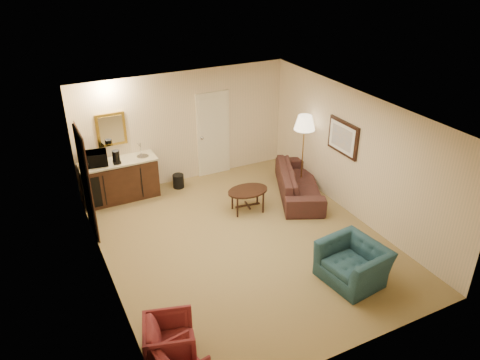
% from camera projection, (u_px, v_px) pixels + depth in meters
% --- Properties ---
extents(ground, '(6.00, 6.00, 0.00)m').
position_uv_depth(ground, '(244.00, 242.00, 8.92)').
color(ground, olive).
rests_on(ground, ground).
extents(room_walls, '(5.02, 6.01, 2.61)m').
position_uv_depth(room_walls, '(221.00, 146.00, 8.70)').
color(room_walls, beige).
rests_on(room_walls, ground).
extents(wetbar_cabinet, '(1.64, 0.58, 0.92)m').
position_uv_depth(wetbar_cabinet, '(120.00, 180.00, 10.21)').
color(wetbar_cabinet, '#381D11').
rests_on(wetbar_cabinet, ground).
extents(sofa, '(1.47, 2.22, 0.84)m').
position_uv_depth(sofa, '(299.00, 178.00, 10.38)').
color(sofa, black).
rests_on(sofa, ground).
extents(teal_armchair, '(0.80, 1.11, 0.90)m').
position_uv_depth(teal_armchair, '(354.00, 258.00, 7.75)').
color(teal_armchair, '#214453').
rests_on(teal_armchair, ground).
extents(rose_chair_near, '(0.79, 0.82, 0.69)m').
position_uv_depth(rose_chair_near, '(170.00, 339.00, 6.32)').
color(rose_chair_near, maroon).
rests_on(rose_chair_near, ground).
extents(coffee_table, '(0.95, 0.70, 0.50)m').
position_uv_depth(coffee_table, '(248.00, 200.00, 9.84)').
color(coffee_table, black).
rests_on(coffee_table, ground).
extents(floor_lamp, '(0.50, 0.50, 1.76)m').
position_uv_depth(floor_lamp, '(303.00, 152.00, 10.50)').
color(floor_lamp, '#B2833B').
rests_on(floor_lamp, ground).
extents(waste_bin, '(0.33, 0.33, 0.32)m').
position_uv_depth(waste_bin, '(178.00, 181.00, 10.81)').
color(waste_bin, black).
rests_on(waste_bin, ground).
extents(microwave, '(0.57, 0.37, 0.36)m').
position_uv_depth(microwave, '(94.00, 157.00, 9.73)').
color(microwave, black).
rests_on(microwave, wetbar_cabinet).
extents(coffee_maker, '(0.16, 0.16, 0.29)m').
position_uv_depth(coffee_maker, '(116.00, 157.00, 9.82)').
color(coffee_maker, black).
rests_on(coffee_maker, wetbar_cabinet).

